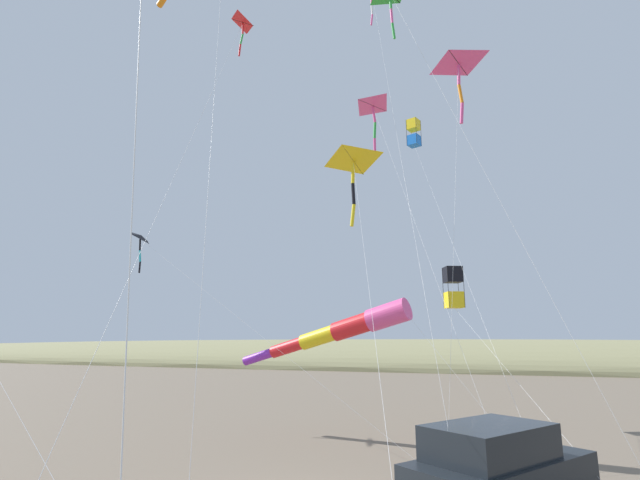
% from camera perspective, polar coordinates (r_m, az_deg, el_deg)
% --- Properties ---
extents(dune_ridge_grassy, '(28.00, 240.00, 6.77)m').
position_cam_1_polar(dune_ridge_grassy, '(64.94, 15.03, -14.54)').
color(dune_ridge_grassy, '#938E60').
rests_on(dune_ridge_grassy, ground_plane).
extents(parked_car, '(4.57, 4.03, 1.85)m').
position_cam_1_polar(parked_car, '(11.23, 20.88, -24.58)').
color(parked_car, black).
rests_on(parked_car, ground_plane).
extents(cooler_box, '(0.62, 0.42, 0.42)m').
position_cam_1_polar(cooler_box, '(14.64, 24.87, -24.05)').
color(cooler_box, purple).
rests_on(cooler_box, ground_plane).
extents(kite_delta_purple_drifting, '(13.51, 4.59, 17.17)m').
position_cam_1_polar(kite_delta_purple_drifting, '(22.44, -9.33, 24.53)').
color(kite_delta_purple_drifting, red).
rests_on(kite_delta_purple_drifting, ground_plane).
extents(kite_box_green_low_center, '(14.39, 4.72, 17.14)m').
position_cam_1_polar(kite_box_green_low_center, '(31.00, 11.31, 12.59)').
color(kite_box_green_low_center, yellow).
rests_on(kite_box_green_low_center, ground_plane).
extents(kite_delta_long_streamer_right, '(11.80, 4.29, 10.96)m').
position_cam_1_polar(kite_delta_long_streamer_right, '(18.99, 4.12, 9.53)').
color(kite_delta_long_streamer_right, yellow).
rests_on(kite_delta_long_streamer_right, ground_plane).
extents(kite_windsock_teal_far_right, '(3.81, 10.37, 4.92)m').
position_cam_1_polar(kite_windsock_teal_far_right, '(17.32, 2.71, -10.83)').
color(kite_windsock_teal_far_right, '#EF4C93').
rests_on(kite_windsock_teal_far_right, ground_plane).
extents(kite_box_blue_topmost, '(12.10, 4.00, 6.75)m').
position_cam_1_polar(kite_box_blue_topmost, '(22.19, 15.87, -5.55)').
color(kite_box_blue_topmost, black).
rests_on(kite_box_blue_topmost, ground_plane).
extents(kite_delta_rainbow_low_near, '(4.04, 13.36, 8.41)m').
position_cam_1_polar(kite_delta_rainbow_low_near, '(23.17, -20.81, 0.15)').
color(kite_delta_rainbow_low_near, black).
rests_on(kite_delta_rainbow_low_near, ground_plane).
extents(kite_delta_small_distant, '(12.73, 6.63, 17.23)m').
position_cam_1_polar(kite_delta_small_distant, '(28.66, 6.47, 15.88)').
color(kite_delta_small_distant, '#EF4C93').
rests_on(kite_delta_small_distant, ground_plane).
extents(kite_delta_orange_high_right, '(5.83, 2.43, 16.03)m').
position_cam_1_polar(kite_delta_orange_high_right, '(23.36, 16.49, 19.80)').
color(kite_delta_orange_high_right, '#EF4C93').
rests_on(kite_delta_orange_high_right, ground_plane).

